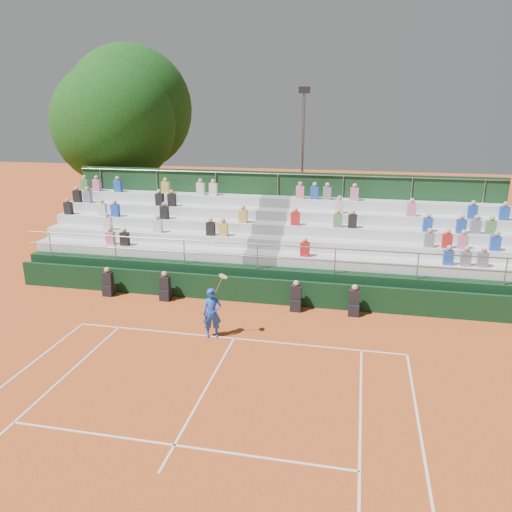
% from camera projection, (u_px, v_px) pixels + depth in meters
% --- Properties ---
extents(ground, '(90.00, 90.00, 0.00)m').
position_uv_depth(ground, '(234.00, 339.00, 16.41)').
color(ground, '#C95421').
rests_on(ground, ground).
extents(courtside_wall, '(20.00, 0.15, 1.00)m').
position_uv_depth(courtside_wall, '(254.00, 290.00, 19.26)').
color(courtside_wall, black).
rests_on(courtside_wall, ground).
extents(line_officials, '(10.10, 0.40, 1.19)m').
position_uv_depth(line_officials, '(227.00, 293.00, 19.03)').
color(line_officials, black).
rests_on(line_officials, ground).
extents(grandstand, '(20.00, 5.20, 4.40)m').
position_uv_depth(grandstand, '(270.00, 253.00, 22.13)').
color(grandstand, black).
rests_on(grandstand, ground).
extents(tennis_player, '(0.88, 0.57, 2.22)m').
position_uv_depth(tennis_player, '(212.00, 313.00, 16.29)').
color(tennis_player, blue).
rests_on(tennis_player, ground).
extents(tree_west, '(6.71, 6.71, 9.71)m').
position_uv_depth(tree_west, '(114.00, 124.00, 27.38)').
color(tree_west, '#3A2715').
rests_on(tree_west, ground).
extents(tree_east, '(7.46, 7.46, 10.86)m').
position_uv_depth(tree_east, '(130.00, 109.00, 30.06)').
color(tree_east, '#3A2715').
rests_on(tree_east, ground).
extents(floodlight_mast, '(0.60, 0.25, 8.31)m').
position_uv_depth(floodlight_mast, '(303.00, 152.00, 28.01)').
color(floodlight_mast, gray).
rests_on(floodlight_mast, ground).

